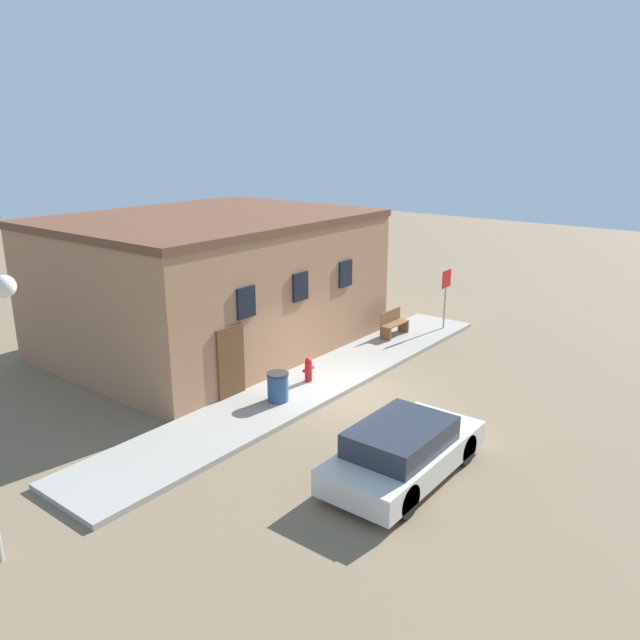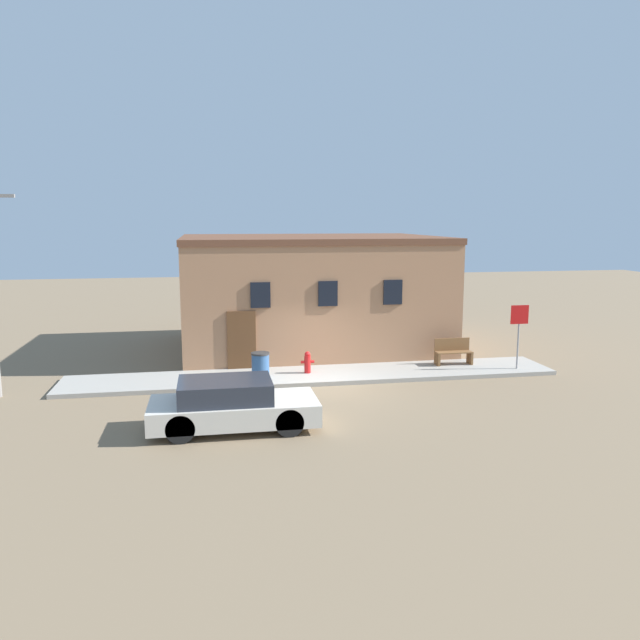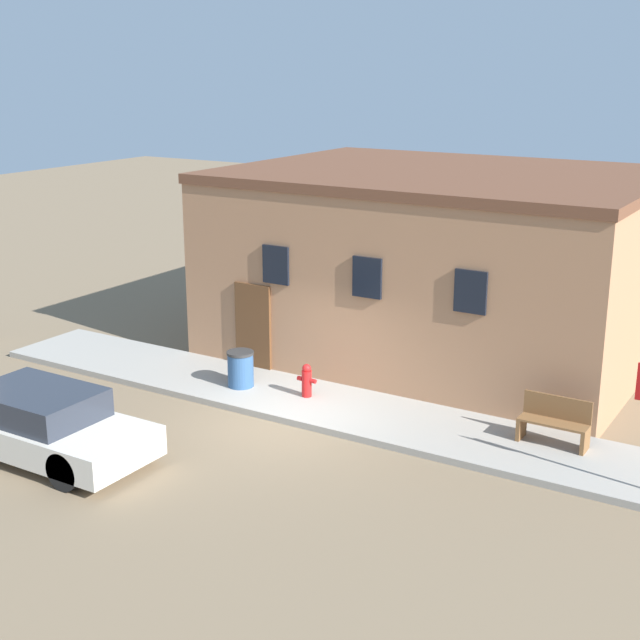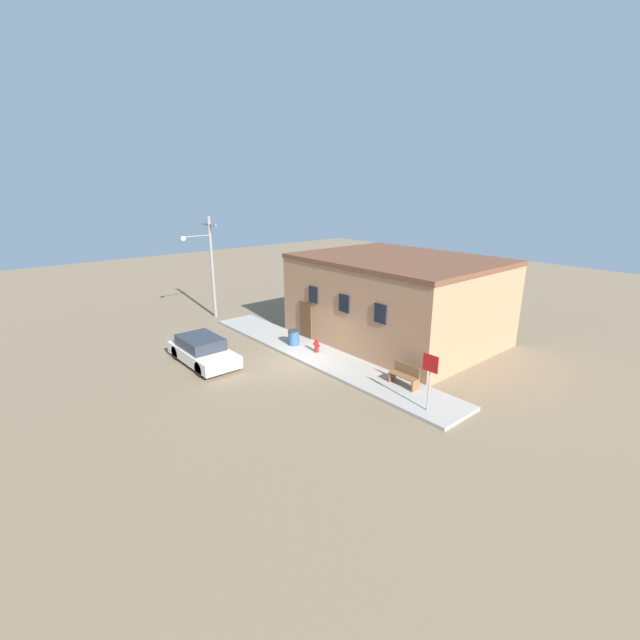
% 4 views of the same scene
% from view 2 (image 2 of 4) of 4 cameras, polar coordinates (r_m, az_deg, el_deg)
% --- Properties ---
extents(ground_plane, '(80.00, 80.00, 0.00)m').
position_cam_2_polar(ground_plane, '(20.35, 0.01, -6.11)').
color(ground_plane, '#7A664C').
extents(sidewalk, '(16.75, 2.38, 0.14)m').
position_cam_2_polar(sidewalk, '(21.46, -0.56, -5.09)').
color(sidewalk, '#9E998E').
rests_on(sidewalk, ground).
extents(brick_building, '(10.40, 8.17, 4.67)m').
position_cam_2_polar(brick_building, '(26.23, -0.97, 2.58)').
color(brick_building, '#A87551').
rests_on(brick_building, ground).
extents(fire_hydrant, '(0.46, 0.22, 0.75)m').
position_cam_2_polar(fire_hydrant, '(21.44, -1.15, -3.88)').
color(fire_hydrant, red).
rests_on(fire_hydrant, sidewalk).
extents(stop_sign, '(0.66, 0.06, 2.27)m').
position_cam_2_polar(stop_sign, '(22.88, 17.74, -0.39)').
color(stop_sign, gray).
rests_on(stop_sign, sidewalk).
extents(bench, '(1.33, 0.44, 0.94)m').
position_cam_2_polar(bench, '(23.21, 12.08, -2.89)').
color(bench, brown).
rests_on(bench, sidewalk).
extents(trash_bin, '(0.62, 0.62, 0.82)m').
position_cam_2_polar(trash_bin, '(21.02, -5.47, -4.08)').
color(trash_bin, '#2D517F').
rests_on(trash_bin, sidewalk).
extents(parked_car, '(4.31, 1.87, 1.31)m').
position_cam_2_polar(parked_car, '(16.39, -8.10, -7.70)').
color(parked_car, black).
rests_on(parked_car, ground).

